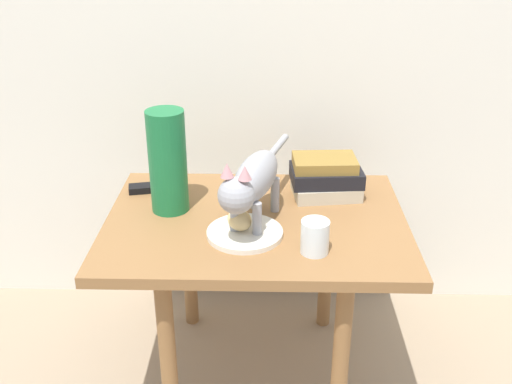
% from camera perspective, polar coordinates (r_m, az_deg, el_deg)
% --- Properties ---
extents(ground_plane, '(6.00, 6.00, 0.00)m').
position_cam_1_polar(ground_plane, '(1.92, 0.00, -16.41)').
color(ground_plane, gray).
extents(side_table, '(0.82, 0.60, 0.52)m').
position_cam_1_polar(side_table, '(1.65, 0.00, -4.66)').
color(side_table, olive).
rests_on(side_table, ground).
extents(plate, '(0.20, 0.20, 0.01)m').
position_cam_1_polar(plate, '(1.53, -1.08, -3.96)').
color(plate, silver).
rests_on(plate, side_table).
extents(bread_roll, '(0.09, 0.10, 0.05)m').
position_cam_1_polar(bread_roll, '(1.53, -1.60, -2.68)').
color(bread_roll, '#E0BC7A').
rests_on(bread_roll, plate).
extents(cat, '(0.18, 0.46, 0.23)m').
position_cam_1_polar(cat, '(1.52, -0.33, 1.06)').
color(cat, '#99999E').
rests_on(cat, side_table).
extents(book_stack, '(0.21, 0.16, 0.12)m').
position_cam_1_polar(book_stack, '(1.74, 6.71, 1.44)').
color(book_stack, '#BCB299').
rests_on(book_stack, side_table).
extents(green_vase, '(0.10, 0.10, 0.29)m').
position_cam_1_polar(green_vase, '(1.62, -8.47, 2.89)').
color(green_vase, '#196B38').
rests_on(green_vase, side_table).
extents(candle_jar, '(0.07, 0.07, 0.08)m').
position_cam_1_polar(candle_jar, '(1.45, 5.66, -4.46)').
color(candle_jar, silver).
rests_on(candle_jar, side_table).
extents(tv_remote, '(0.16, 0.07, 0.02)m').
position_cam_1_polar(tv_remote, '(1.80, -9.72, 0.43)').
color(tv_remote, black).
rests_on(tv_remote, side_table).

